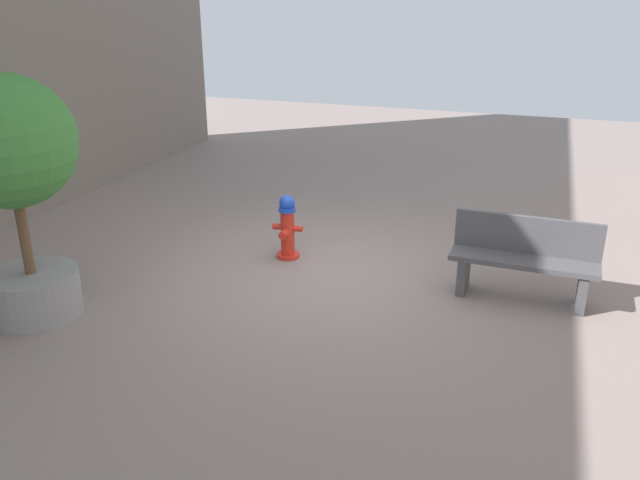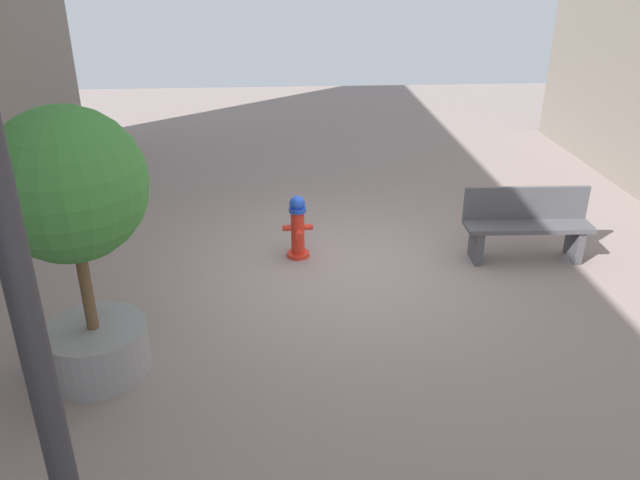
{
  "view_description": "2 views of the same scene",
  "coord_description": "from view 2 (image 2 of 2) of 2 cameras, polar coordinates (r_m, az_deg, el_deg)",
  "views": [
    {
      "loc": [
        -2.4,
        7.18,
        3.43
      ],
      "look_at": [
        -0.1,
        0.52,
        0.66
      ],
      "focal_mm": 37.07,
      "sensor_mm": 36.0,
      "label": 1
    },
    {
      "loc": [
        0.87,
        7.28,
        3.78
      ],
      "look_at": [
        0.43,
        0.83,
        0.77
      ],
      "focal_mm": 35.49,
      "sensor_mm": 36.0,
      "label": 2
    }
  ],
  "objects": [
    {
      "name": "planter_tree",
      "position": [
        5.92,
        -21.37,
        2.2
      ],
      "size": [
        1.36,
        1.36,
        2.61
      ],
      "color": "gray",
      "rests_on": "ground_plane"
    },
    {
      "name": "fire_hydrant",
      "position": [
        8.32,
        -2.02,
        1.21
      ],
      "size": [
        0.4,
        0.37,
        0.86
      ],
      "color": "red",
      "rests_on": "ground_plane"
    },
    {
      "name": "ground_plane",
      "position": [
        8.25,
        2.59,
        -2.35
      ],
      "size": [
        23.4,
        23.4,
        0.0
      ],
      "primitive_type": "plane",
      "color": "gray"
    },
    {
      "name": "street_lamp",
      "position": [
        2.97,
        -26.32,
        0.56
      ],
      "size": [
        0.36,
        0.36,
        4.37
      ],
      "color": "#2D2D33",
      "rests_on": "ground_plane"
    },
    {
      "name": "bench_near",
      "position": [
        8.7,
        18.12,
        1.47
      ],
      "size": [
        1.65,
        0.5,
        0.95
      ],
      "color": "#4C4C51",
      "rests_on": "ground_plane"
    }
  ]
}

